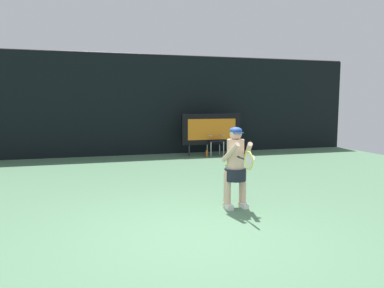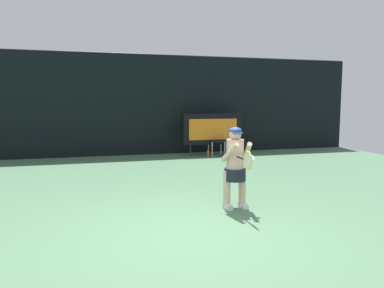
{
  "view_description": "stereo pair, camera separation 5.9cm",
  "coord_description": "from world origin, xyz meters",
  "px_view_note": "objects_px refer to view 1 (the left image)",
  "views": [
    {
      "loc": [
        -1.41,
        -4.78,
        1.9
      ],
      "look_at": [
        0.69,
        2.4,
        1.05
      ],
      "focal_mm": 34.02,
      "sensor_mm": 36.0,
      "label": 1
    },
    {
      "loc": [
        -1.35,
        -4.79,
        1.9
      ],
      "look_at": [
        0.69,
        2.4,
        1.05
      ],
      "focal_mm": 34.02,
      "sensor_mm": 36.0,
      "label": 2
    }
  ],
  "objects_px": {
    "tennis_racket": "(248,160)",
    "umpire_chair": "(215,138)",
    "water_bottle": "(207,153)",
    "tennis_ball_loose": "(226,165)",
    "tennis_player": "(236,164)",
    "scoreboard": "(211,129)"
  },
  "relations": [
    {
      "from": "umpire_chair",
      "to": "tennis_ball_loose",
      "type": "xyz_separation_m",
      "value": [
        -0.44,
        -2.22,
        -0.58
      ]
    },
    {
      "from": "umpire_chair",
      "to": "tennis_ball_loose",
      "type": "relative_size",
      "value": 15.88
    },
    {
      "from": "scoreboard",
      "to": "water_bottle",
      "type": "bearing_deg",
      "value": -126.69
    },
    {
      "from": "tennis_ball_loose",
      "to": "tennis_player",
      "type": "bearing_deg",
      "value": -109.48
    },
    {
      "from": "tennis_racket",
      "to": "water_bottle",
      "type": "bearing_deg",
      "value": 78.89
    },
    {
      "from": "umpire_chair",
      "to": "tennis_player",
      "type": "xyz_separation_m",
      "value": [
        -1.9,
        -6.34,
        0.18
      ]
    },
    {
      "from": "tennis_player",
      "to": "tennis_ball_loose",
      "type": "xyz_separation_m",
      "value": [
        1.46,
        4.12,
        -0.77
      ]
    },
    {
      "from": "scoreboard",
      "to": "tennis_racket",
      "type": "xyz_separation_m",
      "value": [
        -1.83,
        -7.04,
        0.02
      ]
    },
    {
      "from": "umpire_chair",
      "to": "water_bottle",
      "type": "bearing_deg",
      "value": -143.76
    },
    {
      "from": "tennis_player",
      "to": "tennis_ball_loose",
      "type": "distance_m",
      "value": 4.44
    },
    {
      "from": "tennis_player",
      "to": "umpire_chair",
      "type": "bearing_deg",
      "value": 73.35
    },
    {
      "from": "scoreboard",
      "to": "tennis_racket",
      "type": "relative_size",
      "value": 3.65
    },
    {
      "from": "tennis_racket",
      "to": "umpire_chair",
      "type": "bearing_deg",
      "value": 76.32
    },
    {
      "from": "water_bottle",
      "to": "scoreboard",
      "type": "bearing_deg",
      "value": 53.31
    },
    {
      "from": "water_bottle",
      "to": "tennis_racket",
      "type": "distance_m",
      "value": 6.88
    },
    {
      "from": "scoreboard",
      "to": "water_bottle",
      "type": "height_order",
      "value": "scoreboard"
    },
    {
      "from": "umpire_chair",
      "to": "tennis_racket",
      "type": "height_order",
      "value": "tennis_racket"
    },
    {
      "from": "water_bottle",
      "to": "tennis_ball_loose",
      "type": "bearing_deg",
      "value": -91.15
    },
    {
      "from": "water_bottle",
      "to": "tennis_racket",
      "type": "relative_size",
      "value": 0.44
    },
    {
      "from": "scoreboard",
      "to": "tennis_player",
      "type": "bearing_deg",
      "value": -105.51
    },
    {
      "from": "scoreboard",
      "to": "umpire_chair",
      "type": "bearing_deg",
      "value": -41.28
    },
    {
      "from": "scoreboard",
      "to": "umpire_chair",
      "type": "height_order",
      "value": "scoreboard"
    }
  ]
}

